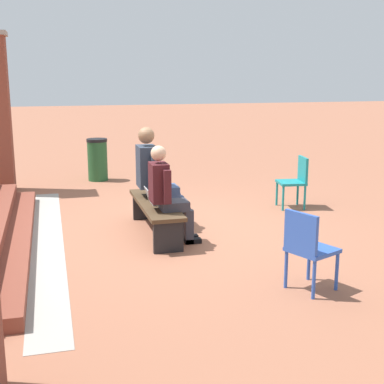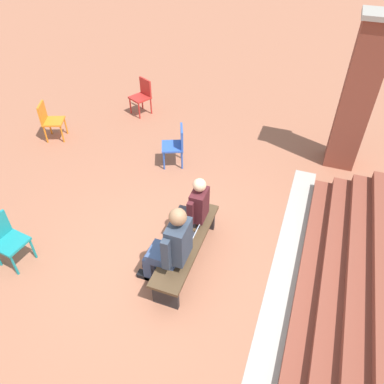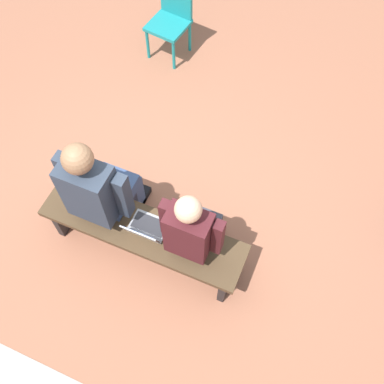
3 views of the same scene
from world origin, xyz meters
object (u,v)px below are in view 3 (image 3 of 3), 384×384
object	(u,v)px
person_adult	(100,188)
laptop	(146,229)
bench	(143,233)
plastic_chair_by_pillar	(171,17)
person_student	(194,229)

from	to	relation	value
person_adult	laptop	bearing A→B (deg)	168.87
bench	laptop	bearing A→B (deg)	165.05
bench	plastic_chair_by_pillar	bearing A→B (deg)	-70.81
bench	laptop	size ratio (longest dim) A/B	5.62
person_student	laptop	bearing A→B (deg)	10.75
person_adult	bench	bearing A→B (deg)	169.32
person_student	bench	bearing A→B (deg)	8.17
bench	plastic_chair_by_pillar	distance (m)	2.65
bench	plastic_chair_by_pillar	world-z (taller)	plastic_chair_by_pillar
plastic_chair_by_pillar	person_student	bearing A→B (deg)	118.35
person_student	person_adult	bearing A→B (deg)	-0.61
person_student	person_adult	distance (m)	0.83
person_student	person_adult	world-z (taller)	person_adult
person_student	plastic_chair_by_pillar	xyz separation A→B (m)	(1.32, -2.44, -0.21)
person_adult	laptop	world-z (taller)	person_adult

